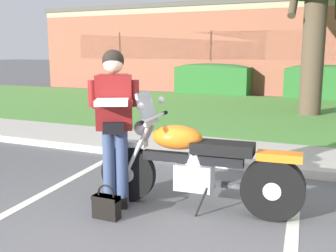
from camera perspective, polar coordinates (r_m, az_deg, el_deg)
name	(u,v)px	position (r m, az deg, el deg)	size (l,w,h in m)	color
ground_plane	(93,243)	(3.80, -10.59, -15.93)	(140.00, 140.00, 0.00)	#565659
curb_strip	(200,160)	(6.17, 4.55, -4.82)	(60.00, 0.20, 0.12)	#B7B2A8
concrete_walk	(217,149)	(6.96, 6.91, -3.28)	(60.00, 1.50, 0.08)	#B7B2A8
grass_lawn	(268,113)	(11.43, 13.90, 1.81)	(60.00, 7.83, 0.06)	#518E3D
stall_stripe_0	(8,213)	(4.68, -21.69, -11.32)	(0.12, 4.40, 0.01)	silver
motorcycle	(204,166)	(4.31, 5.07, -5.63)	(2.24, 0.82, 1.26)	black
rider_person	(114,116)	(4.32, -7.61, 1.40)	(0.59, 0.67, 1.70)	black
handbag	(106,205)	(4.23, -8.71, -10.95)	(0.28, 0.13, 0.36)	black
hedge_left	(213,78)	(16.17, 6.32, 6.70)	(2.93, 0.90, 1.24)	#286028
hedge_center_left	(323,81)	(15.41, 21.06, 5.90)	(2.61, 0.90, 1.24)	#286028
brick_building	(330,48)	(20.66, 21.92, 10.19)	(25.29, 9.75, 3.73)	#93513D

